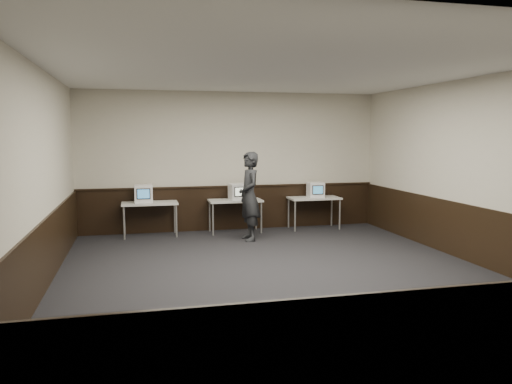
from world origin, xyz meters
TOP-DOWN VIEW (x-y plane):
  - floor at (0.00, 0.00)m, footprint 8.00×8.00m
  - ceiling at (0.00, 0.00)m, footprint 8.00×8.00m
  - back_wall at (0.00, 4.00)m, footprint 7.00×0.00m
  - front_wall at (0.00, -4.00)m, footprint 7.00×0.00m
  - left_wall at (-3.50, 0.00)m, footprint 0.00×8.00m
  - right_wall at (3.50, 0.00)m, footprint 0.00×8.00m
  - wainscot_back at (0.00, 3.98)m, footprint 6.98×0.04m
  - wainscot_front at (0.00, -3.98)m, footprint 6.98×0.04m
  - wainscot_left at (-3.48, 0.00)m, footprint 0.04×7.98m
  - wainscot_right at (3.48, 0.00)m, footprint 0.04×7.98m
  - wainscot_rail at (0.00, 3.96)m, footprint 6.98×0.06m
  - desk_left at (-1.90, 3.60)m, footprint 1.20×0.60m
  - desk_center at (0.00, 3.60)m, footprint 1.20×0.60m
  - desk_right at (1.90, 3.60)m, footprint 1.20×0.60m
  - emac_left at (-2.02, 3.61)m, footprint 0.40×0.43m
  - emac_center at (0.06, 3.59)m, footprint 0.40×0.43m
  - emac_right at (1.92, 3.58)m, footprint 0.38×0.40m
  - person at (0.13, 2.70)m, footprint 0.49×0.71m

SIDE VIEW (x-z plane):
  - floor at x=0.00m, z-range 0.00..0.00m
  - wainscot_back at x=0.00m, z-range 0.00..1.00m
  - wainscot_front at x=0.00m, z-range 0.00..1.00m
  - wainscot_left at x=-3.48m, z-range 0.00..1.00m
  - wainscot_right at x=3.48m, z-range 0.00..1.00m
  - desk_left at x=-1.90m, z-range 0.30..1.05m
  - desk_center at x=0.00m, z-range 0.30..1.05m
  - desk_right at x=1.90m, z-range 0.30..1.05m
  - emac_right at x=1.92m, z-range 0.75..1.11m
  - person at x=0.13m, z-range 0.00..1.86m
  - emac_center at x=0.06m, z-range 0.75..1.12m
  - emac_left at x=-2.02m, z-range 0.75..1.14m
  - wainscot_rail at x=0.00m, z-range 1.00..1.04m
  - back_wall at x=0.00m, z-range -1.90..5.10m
  - front_wall at x=0.00m, z-range -1.90..5.10m
  - left_wall at x=-3.50m, z-range -2.40..5.60m
  - right_wall at x=3.50m, z-range -2.40..5.60m
  - ceiling at x=0.00m, z-range 3.20..3.20m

